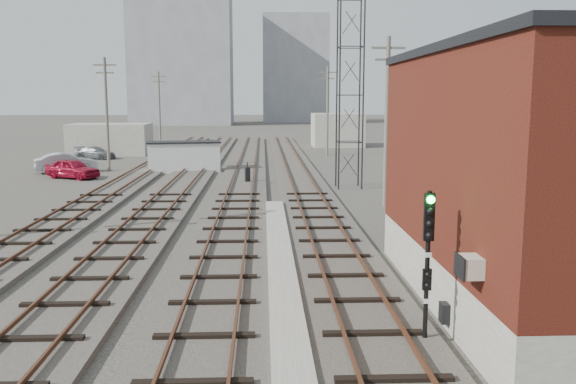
{
  "coord_description": "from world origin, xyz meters",
  "views": [
    {
      "loc": [
        -0.09,
        -4.34,
        5.77
      ],
      "look_at": [
        0.87,
        18.91,
        2.2
      ],
      "focal_mm": 38.0,
      "sensor_mm": 36.0,
      "label": 1
    }
  ],
  "objects": [
    {
      "name": "car_silver",
      "position": [
        -15.64,
        44.15,
        0.78
      ],
      "size": [
        4.98,
        3.31,
        1.55
      ],
      "primitive_type": "imported",
      "rotation": [
        0.0,
        0.0,
        1.96
      ],
      "color": "#9FA1A6",
      "rests_on": "ground"
    },
    {
      "name": "apartment_right",
      "position": [
        8.0,
        150.0,
        13.0
      ],
      "size": [
        16.0,
        12.0,
        26.0
      ],
      "primitive_type": "cube",
      "color": "gray",
      "rests_on": "ground"
    },
    {
      "name": "brick_building",
      "position": [
        7.5,
        12.0,
        3.63
      ],
      "size": [
        6.54,
        12.2,
        7.22
      ],
      "color": "gray",
      "rests_on": "ground"
    },
    {
      "name": "signal_mast",
      "position": [
        3.7,
        9.17,
        2.12
      ],
      "size": [
        0.4,
        0.4,
        3.7
      ],
      "color": "gray",
      "rests_on": "ground"
    },
    {
      "name": "platform_curb",
      "position": [
        0.5,
        14.0,
        0.13
      ],
      "size": [
        0.9,
        28.0,
        0.26
      ],
      "primitive_type": "cube",
      "color": "gray",
      "rests_on": "ground"
    },
    {
      "name": "ground",
      "position": [
        0.0,
        60.0,
        0.0
      ],
      "size": [
        320.0,
        320.0,
        0.0
      ],
      "primitive_type": "plane",
      "color": "#282621",
      "rests_on": "ground"
    },
    {
      "name": "apartment_left",
      "position": [
        -18.0,
        135.0,
        15.0
      ],
      "size": [
        22.0,
        14.0,
        30.0
      ],
      "primitive_type": "cube",
      "color": "gray",
      "rests_on": "ground"
    },
    {
      "name": "lattice_tower",
      "position": [
        5.5,
        35.0,
        7.5
      ],
      "size": [
        1.6,
        1.6,
        15.0
      ],
      "color": "black",
      "rests_on": "ground"
    },
    {
      "name": "track_right",
      "position": [
        2.5,
        39.0,
        0.11
      ],
      "size": [
        3.2,
        90.0,
        0.39
      ],
      "color": "#332D28",
      "rests_on": "ground"
    },
    {
      "name": "utility_pole_left_b",
      "position": [
        -12.5,
        45.0,
        4.8
      ],
      "size": [
        1.8,
        0.24,
        9.0
      ],
      "color": "#595147",
      "rests_on": "ground"
    },
    {
      "name": "car_grey",
      "position": [
        -16.34,
        55.28,
        0.59
      ],
      "size": [
        4.38,
        2.93,
        1.18
      ],
      "primitive_type": "imported",
      "rotation": [
        0.0,
        0.0,
        1.22
      ],
      "color": "slate",
      "rests_on": "ground"
    },
    {
      "name": "shed_left",
      "position": [
        -16.0,
        60.0,
        1.6
      ],
      "size": [
        8.0,
        5.0,
        3.2
      ],
      "primitive_type": "cube",
      "color": "gray",
      "rests_on": "ground"
    },
    {
      "name": "track_left",
      "position": [
        -9.5,
        39.0,
        0.11
      ],
      "size": [
        3.2,
        90.0,
        0.39
      ],
      "color": "#332D28",
      "rests_on": "ground"
    },
    {
      "name": "track_mid_right",
      "position": [
        -1.5,
        39.0,
        0.11
      ],
      "size": [
        3.2,
        90.0,
        0.39
      ],
      "color": "#332D28",
      "rests_on": "ground"
    },
    {
      "name": "utility_pole_left_c",
      "position": [
        -12.5,
        70.0,
        4.8
      ],
      "size": [
        1.8,
        0.24,
        9.0
      ],
      "color": "#595147",
      "rests_on": "ground"
    },
    {
      "name": "utility_pole_right_b",
      "position": [
        6.5,
        58.0,
        4.8
      ],
      "size": [
        1.8,
        0.24,
        9.0
      ],
      "color": "#595147",
      "rests_on": "ground"
    },
    {
      "name": "switch_stand",
      "position": [
        -1.16,
        36.82,
        0.65
      ],
      "size": [
        0.4,
        0.4,
        1.38
      ],
      "rotation": [
        0.0,
        0.0,
        0.31
      ],
      "color": "black",
      "rests_on": "ground"
    },
    {
      "name": "utility_pole_right_a",
      "position": [
        6.5,
        28.0,
        4.8
      ],
      "size": [
        1.8,
        0.24,
        9.0
      ],
      "color": "#595147",
      "rests_on": "ground"
    },
    {
      "name": "car_red",
      "position": [
        -14.0,
        40.44,
        0.72
      ],
      "size": [
        4.52,
        3.49,
        1.44
      ],
      "primitive_type": "imported",
      "rotation": [
        0.0,
        0.0,
        1.08
      ],
      "color": "maroon",
      "rests_on": "ground"
    },
    {
      "name": "site_trailer",
      "position": [
        -6.43,
        44.31,
        1.22
      ],
      "size": [
        6.12,
        3.52,
        2.42
      ],
      "rotation": [
        0.0,
        0.0,
        0.18
      ],
      "color": "silver",
      "rests_on": "ground"
    },
    {
      "name": "track_mid_left",
      "position": [
        -5.5,
        39.0,
        0.11
      ],
      "size": [
        3.2,
        90.0,
        0.39
      ],
      "color": "#332D28",
      "rests_on": "ground"
    },
    {
      "name": "shed_right",
      "position": [
        9.0,
        70.0,
        2.0
      ],
      "size": [
        6.0,
        6.0,
        4.0
      ],
      "primitive_type": "cube",
      "color": "gray",
      "rests_on": "ground"
    }
  ]
}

